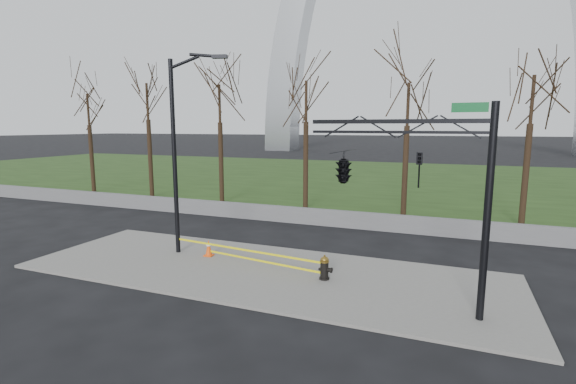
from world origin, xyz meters
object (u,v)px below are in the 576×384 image
at_px(fire_hydrant, 325,268).
at_px(traffic_signal_mast, 369,168).
at_px(traffic_cone, 209,248).
at_px(street_light, 179,143).

bearing_deg(fire_hydrant, traffic_signal_mast, -27.74).
xyz_separation_m(traffic_cone, traffic_signal_mast, (6.81, -1.91, 3.71)).
xyz_separation_m(fire_hydrant, traffic_cone, (-5.19, 0.81, -0.06)).
distance_m(fire_hydrant, traffic_cone, 5.26).
xyz_separation_m(traffic_cone, street_light, (-1.27, 0.04, 4.26)).
bearing_deg(street_light, traffic_cone, -17.52).
relative_size(fire_hydrant, traffic_signal_mast, 0.15).
relative_size(traffic_cone, traffic_signal_mast, 0.11).
height_order(fire_hydrant, street_light, street_light).
bearing_deg(traffic_cone, street_light, 178.10).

